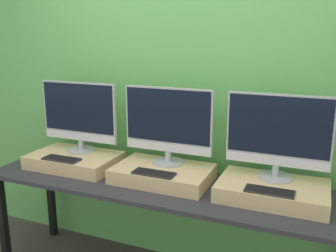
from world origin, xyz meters
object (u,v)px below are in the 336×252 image
keyboard_left (62,159)px  keyboard_center (154,173)px  monitor_center (168,123)px  monitor_left (79,115)px  monitor_right (278,134)px  keyboard_right (269,191)px

keyboard_left → keyboard_center: same height
keyboard_left → monitor_center: monitor_center is taller
monitor_left → monitor_right: bearing=0.0°
keyboard_center → monitor_left: bearing=162.1°
monitor_left → monitor_center: (0.73, 0.00, 0.00)m
keyboard_left → monitor_right: 1.50m
keyboard_right → keyboard_left: bearing=180.0°
keyboard_right → monitor_center: bearing=162.1°
monitor_center → keyboard_left: bearing=-162.1°
keyboard_center → keyboard_right: size_ratio=1.00×
monitor_center → monitor_right: bearing=0.0°
keyboard_left → monitor_center: 0.81m
keyboard_center → keyboard_right: (0.73, 0.00, 0.00)m
monitor_right → keyboard_right: (-0.00, -0.24, -0.28)m
monitor_left → monitor_right: 1.45m
monitor_center → keyboard_center: (0.00, -0.24, -0.28)m
monitor_left → keyboard_center: bearing=-17.9°
monitor_right → keyboard_right: bearing=-90.0°
monitor_left → keyboard_center: 0.81m
monitor_left → monitor_center: same height
monitor_left → keyboard_center: (0.73, -0.24, -0.28)m
monitor_left → monitor_right: same height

